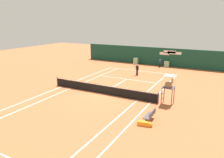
# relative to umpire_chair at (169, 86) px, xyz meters

# --- Properties ---
(ground_plane) EXTENTS (80.00, 80.00, 0.01)m
(ground_plane) POSITION_rel_umpire_chair_xyz_m (-6.79, 0.36, -1.76)
(ground_plane) COLOR #BC6038
(tennis_net) EXTENTS (12.10, 0.10, 1.07)m
(tennis_net) POSITION_rel_umpire_chair_xyz_m (-6.79, -0.22, -1.26)
(tennis_net) COLOR #4C4C51
(tennis_net) RESTS_ON ground_plane
(sponsor_back_wall) EXTENTS (25.00, 1.02, 3.03)m
(sponsor_back_wall) POSITION_rel_umpire_chair_xyz_m (-6.79, 16.75, -0.30)
(sponsor_back_wall) COLOR #144233
(sponsor_back_wall) RESTS_ON ground_plane
(umpire_chair) EXTENTS (1.00, 1.00, 2.73)m
(umpire_chair) POSITION_rel_umpire_chair_xyz_m (0.00, 0.00, 0.00)
(umpire_chair) COLOR #47474C
(umpire_chair) RESTS_ON ground_plane
(player_bench) EXTENTS (0.54, 1.43, 0.88)m
(player_bench) POSITION_rel_umpire_chair_xyz_m (-0.34, -3.94, -1.26)
(player_bench) COLOR #38383D
(player_bench) RESTS_ON ground_plane
(equipment_bag) EXTENTS (1.11, 0.44, 0.32)m
(equipment_bag) POSITION_rel_umpire_chair_xyz_m (-0.39, -4.85, -1.61)
(equipment_bag) COLOR orange
(equipment_bag) RESTS_ON ground_plane
(player_on_baseline) EXTENTS (0.77, 0.65, 1.81)m
(player_on_baseline) POSITION_rel_umpire_chair_xyz_m (-6.39, 8.74, -0.81)
(player_on_baseline) COLOR black
(player_on_baseline) RESTS_ON ground_plane
(ball_kid_centre_post) EXTENTS (0.45, 0.21, 1.36)m
(ball_kid_centre_post) POSITION_rel_umpire_chair_xyz_m (-5.02, 15.35, -0.98)
(ball_kid_centre_post) COLOR black
(ball_kid_centre_post) RESTS_ON ground_plane
(tennis_ball_by_sideline) EXTENTS (0.07, 0.07, 0.07)m
(tennis_ball_by_sideline) POSITION_rel_umpire_chair_xyz_m (-9.26, 9.40, -1.73)
(tennis_ball_by_sideline) COLOR #CCE033
(tennis_ball_by_sideline) RESTS_ON ground_plane
(tennis_ball_mid_court) EXTENTS (0.07, 0.07, 0.07)m
(tennis_ball_mid_court) POSITION_rel_umpire_chair_xyz_m (-2.27, 10.47, -1.73)
(tennis_ball_mid_court) COLOR #CCE033
(tennis_ball_mid_court) RESTS_ON ground_plane
(tennis_ball_near_service_line) EXTENTS (0.07, 0.07, 0.07)m
(tennis_ball_near_service_line) POSITION_rel_umpire_chair_xyz_m (-2.28, 3.23, -1.73)
(tennis_ball_near_service_line) COLOR #CCE033
(tennis_ball_near_service_line) RESTS_ON ground_plane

